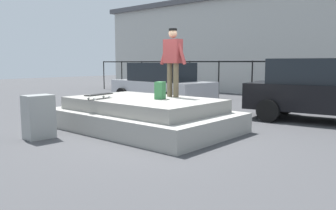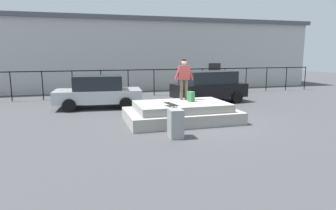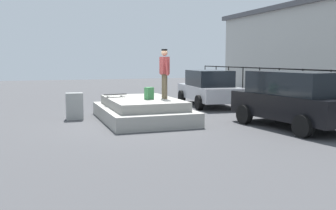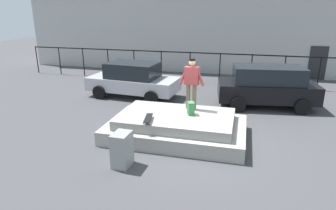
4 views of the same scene
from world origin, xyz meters
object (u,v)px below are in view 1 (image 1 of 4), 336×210
backpack (160,90)px  car_black_hatchback_mid (324,89)px  utility_box (39,117)px  skateboard (99,95)px  car_silver_sedan_near (161,83)px  skateboarder (173,57)px

backpack → car_black_hatchback_mid: size_ratio=0.10×
backpack → utility_box: 2.84m
backpack → utility_box: size_ratio=0.44×
skateboard → car_silver_sedan_near: (-2.40, 4.93, -0.04)m
car_silver_sedan_near → car_black_hatchback_mid: bearing=0.1°
car_black_hatchback_mid → utility_box: bearing=-122.4°
skateboard → car_silver_sedan_near: car_silver_sedan_near is taller
skateboard → backpack: (1.16, 0.95, 0.11)m
skateboard → utility_box: (-0.28, -1.45, -0.40)m
car_black_hatchback_mid → utility_box: size_ratio=4.50×
skateboarder → skateboard: 2.09m
skateboard → utility_box: utility_box is taller
utility_box → skateboarder: bearing=68.3°
skateboarder → utility_box: skateboarder is taller
skateboard → utility_box: size_ratio=0.88×
skateboarder → utility_box: 3.53m
skateboarder → backpack: skateboarder is taller
backpack → car_black_hatchback_mid: (2.61, 3.99, -0.05)m
utility_box → skateboard: bearing=81.5°
skateboarder → backpack: (0.10, -0.60, -0.81)m
skateboarder → car_silver_sedan_near: bearing=135.6°
skateboard → backpack: bearing=39.3°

